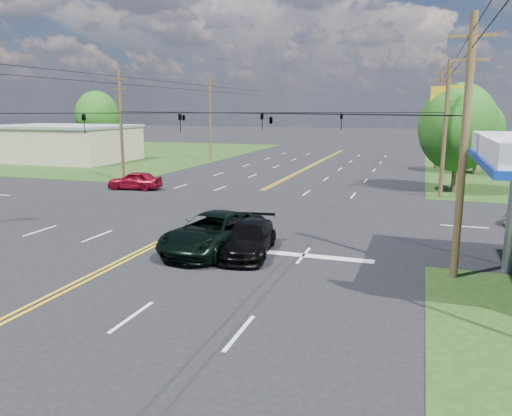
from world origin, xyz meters
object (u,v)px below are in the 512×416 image
(tree_far_l, at_px, (97,116))
(pole_ne, at_px, (445,128))
(pole_se, at_px, (464,147))
(pole_right_far, at_px, (438,119))
(pole_left_far, at_px, (210,118))
(pole_nw, at_px, (121,125))
(pickup_dkgreen, at_px, (213,232))
(tree_right_b, at_px, (478,130))
(retail_nw, at_px, (62,144))
(tree_right_a, at_px, (458,128))
(suv_black, at_px, (248,238))

(tree_far_l, bearing_deg, pole_ne, -27.07)
(pole_se, height_order, pole_ne, same)
(pole_se, distance_m, pole_right_far, 37.00)
(pole_left_far, bearing_deg, pole_nw, -90.00)
(pickup_dkgreen, bearing_deg, tree_right_b, 75.14)
(pole_right_far, bearing_deg, retail_nw, -172.06)
(tree_far_l, bearing_deg, pole_left_far, -11.89)
(pole_ne, distance_m, tree_right_b, 15.42)
(pole_left_far, xyz_separation_m, pole_right_far, (26.00, 0.00, 0.00))
(pole_right_far, distance_m, tree_far_l, 45.18)
(pole_ne, distance_m, pickup_dkgreen, 20.56)
(pole_right_far, relative_size, tree_far_l, 1.15)
(pole_se, relative_size, pole_right_far, 0.95)
(tree_right_a, height_order, suv_black, tree_right_a)
(pole_se, xyz_separation_m, pickup_dkgreen, (-10.00, 0.50, -4.07))
(tree_far_l, distance_m, pickup_dkgreen, 53.70)
(retail_nw, relative_size, pole_left_far, 1.60)
(pole_nw, height_order, suv_black, pole_nw)
(suv_black, bearing_deg, pole_se, -11.28)
(pole_right_far, distance_m, suv_black, 37.71)
(pole_ne, distance_m, pole_right_far, 19.00)
(retail_nw, distance_m, pole_right_far, 43.53)
(pole_nw, bearing_deg, retail_nw, 142.59)
(pole_nw, distance_m, tree_right_a, 27.17)
(tree_right_b, relative_size, tree_far_l, 0.81)
(retail_nw, bearing_deg, pole_right_far, 7.94)
(pole_nw, xyz_separation_m, tree_right_b, (29.50, 15.00, -0.70))
(pickup_dkgreen, bearing_deg, pole_right_far, 82.38)
(tree_right_b, distance_m, pickup_dkgreen, 35.35)
(pole_ne, relative_size, tree_right_b, 1.34)
(pole_se, relative_size, pole_left_far, 0.95)
(retail_nw, height_order, tree_right_a, tree_right_a)
(pole_ne, height_order, tree_far_l, pole_ne)
(pole_left_far, relative_size, suv_black, 2.05)
(pole_left_far, height_order, suv_black, pole_left_far)
(retail_nw, height_order, pole_nw, pole_nw)
(retail_nw, xyz_separation_m, pickup_dkgreen, (33.00, -30.50, -1.16))
(tree_far_l, relative_size, pickup_dkgreen, 1.44)
(pole_nw, distance_m, pickup_dkgreen, 24.06)
(pole_left_far, bearing_deg, pole_right_far, 0.00)
(pole_se, relative_size, tree_right_b, 1.34)
(pole_nw, distance_m, pole_left_far, 19.00)
(tree_far_l, bearing_deg, pole_right_far, -5.08)
(pole_nw, bearing_deg, tree_far_l, 129.56)
(retail_nw, distance_m, tree_far_l, 10.69)
(retail_nw, relative_size, pole_right_far, 1.60)
(pole_ne, xyz_separation_m, suv_black, (-8.37, -17.50, -4.21))
(pole_left_far, bearing_deg, tree_far_l, 168.11)
(pole_nw, relative_size, pole_ne, 1.00)
(retail_nw, relative_size, tree_right_a, 1.96)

